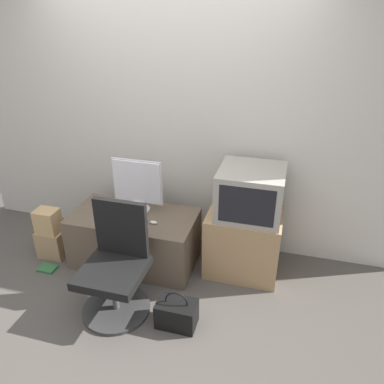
# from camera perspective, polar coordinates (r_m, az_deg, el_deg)

# --- Properties ---
(ground_plane) EXTENTS (12.00, 12.00, 0.00)m
(ground_plane) POSITION_cam_1_polar(r_m,az_deg,el_deg) (3.14, -9.91, -19.30)
(ground_plane) COLOR #4C4742
(wall_back) EXTENTS (4.40, 0.05, 2.60)m
(wall_back) POSITION_cam_1_polar(r_m,az_deg,el_deg) (3.55, -2.60, 11.37)
(wall_back) COLOR beige
(wall_back) RESTS_ON ground_plane
(desk) EXTENTS (1.15, 0.60, 0.51)m
(desk) POSITION_cam_1_polar(r_m,az_deg,el_deg) (3.61, -8.69, -7.00)
(desk) COLOR brown
(desk) RESTS_ON ground_plane
(side_stand) EXTENTS (0.65, 0.51, 0.59)m
(side_stand) POSITION_cam_1_polar(r_m,az_deg,el_deg) (3.47, 7.82, -7.57)
(side_stand) COLOR #A37F56
(side_stand) RESTS_ON ground_plane
(main_monitor) EXTENTS (0.47, 0.20, 0.51)m
(main_monitor) POSITION_cam_1_polar(r_m,az_deg,el_deg) (3.44, -8.30, 0.83)
(main_monitor) COLOR silver
(main_monitor) RESTS_ON desk
(keyboard) EXTENTS (0.34, 0.10, 0.01)m
(keyboard) POSITION_cam_1_polar(r_m,az_deg,el_deg) (3.38, -9.70, -4.39)
(keyboard) COLOR #2D2D2D
(keyboard) RESTS_ON desk
(mouse) EXTENTS (0.07, 0.04, 0.03)m
(mouse) POSITION_cam_1_polar(r_m,az_deg,el_deg) (3.32, -5.89, -4.64)
(mouse) COLOR silver
(mouse) RESTS_ON desk
(crt_tv) EXTENTS (0.55, 0.53, 0.42)m
(crt_tv) POSITION_cam_1_polar(r_m,az_deg,el_deg) (3.23, 8.93, -0.03)
(crt_tv) COLOR gray
(crt_tv) RESTS_ON side_stand
(office_chair) EXTENTS (0.55, 0.55, 0.90)m
(office_chair) POSITION_cam_1_polar(r_m,az_deg,el_deg) (3.07, -11.51, -11.49)
(office_chair) COLOR #333333
(office_chair) RESTS_ON ground_plane
(cardboard_box_lower) EXTENTS (0.26, 0.18, 0.28)m
(cardboard_box_lower) POSITION_cam_1_polar(r_m,az_deg,el_deg) (3.95, -20.53, -7.36)
(cardboard_box_lower) COLOR #A3845B
(cardboard_box_lower) RESTS_ON ground_plane
(cardboard_box_upper) EXTENTS (0.21, 0.17, 0.23)m
(cardboard_box_upper) POSITION_cam_1_polar(r_m,az_deg,el_deg) (3.82, -21.14, -4.17)
(cardboard_box_upper) COLOR tan
(cardboard_box_upper) RESTS_ON cardboard_box_lower
(handbag) EXTENTS (0.31, 0.20, 0.32)m
(handbag) POSITION_cam_1_polar(r_m,az_deg,el_deg) (3.03, -2.35, -17.99)
(handbag) COLOR black
(handbag) RESTS_ON ground_plane
(book) EXTENTS (0.16, 0.12, 0.02)m
(book) POSITION_cam_1_polar(r_m,az_deg,el_deg) (3.85, -21.16, -10.79)
(book) COLOR #2D6638
(book) RESTS_ON ground_plane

